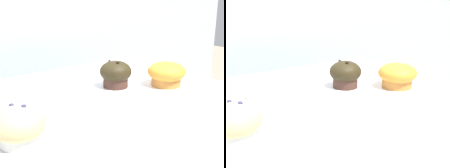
{
  "view_description": "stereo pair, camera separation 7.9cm",
  "coord_description": "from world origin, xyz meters",
  "views": [
    {
      "loc": [
        -0.4,
        -0.69,
        1.25
      ],
      "look_at": [
        0.11,
        -0.08,
        1.0
      ],
      "focal_mm": 50.0,
      "sensor_mm": 36.0,
      "label": 1
    },
    {
      "loc": [
        -0.34,
        -0.74,
        1.25
      ],
      "look_at": [
        0.11,
        -0.08,
        1.0
      ],
      "focal_mm": 50.0,
      "sensor_mm": 36.0,
      "label": 2
    }
  ],
  "objects": [
    {
      "name": "coffee_cup",
      "position": [
        -0.08,
        -0.04,
        1.0
      ],
      "size": [
        0.1,
        0.11,
        0.08
      ],
      "color": "white",
      "rests_on": "display_counter"
    },
    {
      "name": "muffin_front_center",
      "position": [
        0.33,
        -0.08,
        0.99
      ],
      "size": [
        0.12,
        0.12,
        0.08
      ],
      "color": "#C27B35",
      "rests_on": "display_counter"
    },
    {
      "name": "serving_plate",
      "position": [
        0.04,
        0.11,
        0.96
      ],
      "size": [
        0.18,
        0.18,
        0.01
      ],
      "color": "white",
      "rests_on": "display_counter"
    },
    {
      "name": "muffin_back_right",
      "position": [
        0.19,
        0.01,
        1.0
      ],
      "size": [
        0.1,
        0.1,
        0.08
      ],
      "color": "#422921",
      "rests_on": "display_counter"
    },
    {
      "name": "muffin_back_left",
      "position": [
        -0.19,
        -0.15,
        0.99
      ],
      "size": [
        0.11,
        0.11,
        0.08
      ],
      "color": "silver",
      "rests_on": "display_counter"
    }
  ]
}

